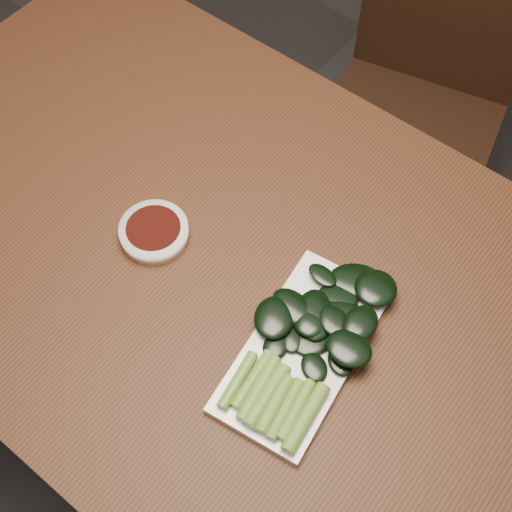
% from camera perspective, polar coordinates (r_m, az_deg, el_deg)
% --- Properties ---
extents(ground, '(6.00, 6.00, 0.00)m').
position_cam_1_polar(ground, '(1.76, -0.64, -13.33)').
color(ground, '#2A2828').
rests_on(ground, ground).
extents(table, '(1.40, 0.80, 0.75)m').
position_cam_1_polar(table, '(1.13, -0.96, -2.93)').
color(table, '#402212').
rests_on(table, ground).
extents(chair_far, '(0.46, 0.46, 0.89)m').
position_cam_1_polar(chair_far, '(1.69, 12.99, 12.36)').
color(chair_far, black).
rests_on(chair_far, ground).
extents(sauce_bowl, '(0.11, 0.11, 0.03)m').
position_cam_1_polar(sauce_bowl, '(1.10, -8.15, 1.91)').
color(sauce_bowl, white).
rests_on(sauce_bowl, table).
extents(serving_plate, '(0.18, 0.31, 0.01)m').
position_cam_1_polar(serving_plate, '(1.01, 3.72, -7.54)').
color(serving_plate, white).
rests_on(serving_plate, table).
extents(gai_lan, '(0.19, 0.32, 0.03)m').
position_cam_1_polar(gai_lan, '(1.00, 4.62, -6.43)').
color(gai_lan, olive).
rests_on(gai_lan, serving_plate).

